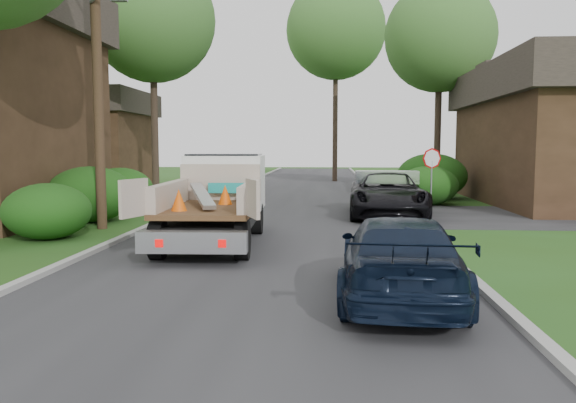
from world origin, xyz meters
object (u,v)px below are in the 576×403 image
(house_left_far, at_px, (84,138))
(black_pickup, at_px, (388,194))
(stop_sign, at_px, (432,167))
(navy_suv, at_px, (400,258))
(tree_right_far, at_px, (440,37))
(tree_center_far, at_px, (336,30))
(utility_pole, at_px, (97,58))
(tree_left_far, at_px, (152,19))
(flatbed_truck, at_px, (220,193))

(house_left_far, xyz_separation_m, black_pickup, (17.10, -13.29, -2.25))
(stop_sign, relative_size, navy_suv, 0.52)
(tree_right_far, xyz_separation_m, tree_center_far, (-5.50, 10.00, 2.50))
(tree_right_far, bearing_deg, black_pickup, -109.06)
(utility_pole, height_order, tree_left_far, tree_left_far)
(stop_sign, relative_size, tree_right_far, 0.22)
(stop_sign, bearing_deg, house_left_far, 145.19)
(utility_pole, distance_m, navy_suv, 11.89)
(tree_left_far, xyz_separation_m, tree_center_far, (9.50, 13.00, 2.00))
(house_left_far, distance_m, navy_suv, 29.41)
(house_left_far, relative_size, flatbed_truck, 1.22)
(black_pickup, bearing_deg, house_left_far, 145.20)
(flatbed_truck, bearing_deg, navy_suv, -57.22)
(tree_center_far, bearing_deg, house_left_far, -152.70)
(tree_right_far, bearing_deg, stop_sign, -101.81)
(navy_suv, bearing_deg, tree_left_far, -58.60)
(tree_center_far, relative_size, flatbed_truck, 2.36)
(tree_right_far, relative_size, navy_suv, 2.42)
(utility_pole, bearing_deg, flatbed_truck, -21.87)
(tree_center_far, height_order, flatbed_truck, tree_center_far)
(tree_left_far, height_order, navy_suv, tree_left_far)
(tree_center_far, relative_size, navy_suv, 3.08)
(navy_suv, bearing_deg, black_pickup, -91.07)
(house_left_far, relative_size, black_pickup, 1.31)
(utility_pole, distance_m, tree_right_far, 20.12)
(tree_right_far, distance_m, navy_suv, 24.31)
(stop_sign, distance_m, tree_center_far, 23.15)
(tree_center_far, xyz_separation_m, flatbed_truck, (-3.52, -26.61, -9.72))
(navy_suv, bearing_deg, utility_pole, -38.77)
(tree_center_far, bearing_deg, tree_left_far, -126.16)
(house_left_far, bearing_deg, black_pickup, -37.85)
(utility_pole, xyz_separation_m, tree_center_far, (7.48, 25.02, 5.81))
(flatbed_truck, distance_m, black_pickup, 7.40)
(stop_sign, xyz_separation_m, navy_suv, (-2.60, -11.50, -1.09))
(utility_pole, bearing_deg, tree_right_far, 49.16)
(tree_right_far, distance_m, flatbed_truck, 20.23)
(house_left_far, xyz_separation_m, tree_left_far, (6.00, -5.00, 5.93))
(stop_sign, bearing_deg, tree_center_far, 98.66)
(black_pickup, bearing_deg, tree_center_far, 97.35)
(house_left_far, height_order, navy_suv, house_left_far)
(tree_left_far, relative_size, navy_suv, 2.57)
(house_left_far, xyz_separation_m, flatbed_truck, (11.98, -18.61, -1.79))
(tree_left_far, distance_m, navy_suv, 23.47)
(utility_pole, distance_m, house_left_far, 18.93)
(stop_sign, bearing_deg, navy_suv, -102.74)
(tree_left_far, bearing_deg, utility_pole, -80.46)
(utility_pole, relative_size, house_left_far, 1.32)
(house_left_far, bearing_deg, navy_suv, -56.69)
(house_left_far, relative_size, tree_right_far, 0.66)
(tree_left_far, bearing_deg, tree_right_far, 11.31)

